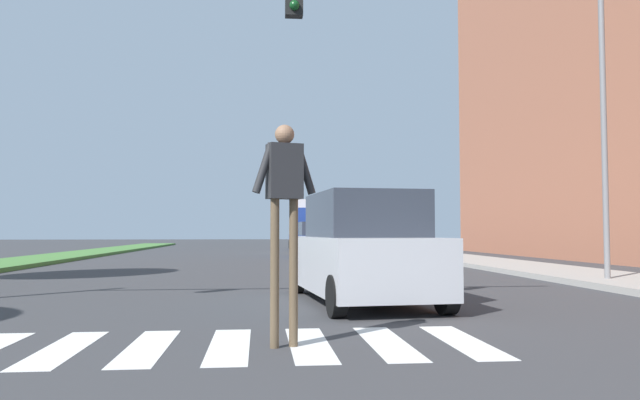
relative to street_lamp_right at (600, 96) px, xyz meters
The scene contains 10 objects.
ground_plane 18.34m from the street_lamp_right, 119.08° to the left, with size 140.00×140.00×0.00m, color #38383A.
crosswalk 12.03m from the street_lamp_right, 140.88° to the right, with size 5.85×2.20×0.01m.
median_strip 22.71m from the street_lamp_right, 142.62° to the left, with size 2.89×64.00×0.15m, color #477A38.
sidewalk_right 14.26m from the street_lamp_right, 87.48° to the left, with size 3.00×64.00×0.15m, color #9E9991.
street_lamp_right is the anchor object (origin of this frame).
pedestrian_performer 11.15m from the street_lamp_right, 138.21° to the right, with size 0.74×0.33×2.49m.
suv_crossing 8.04m from the street_lamp_right, 154.37° to the right, with size 2.37×4.76×1.97m.
sedan_midblock 17.97m from the street_lamp_right, 108.05° to the left, with size 1.94×4.43×1.77m.
sedan_distant 30.76m from the street_lamp_right, 99.68° to the left, with size 1.86×4.21×1.70m.
truck_box_delivery 22.25m from the street_lamp_right, 103.51° to the left, with size 2.40×6.20×3.10m.
Camera 1 is at (0.32, 0.49, 1.29)m, focal length 34.15 mm.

